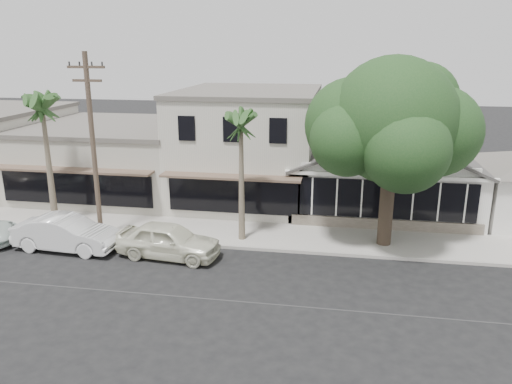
% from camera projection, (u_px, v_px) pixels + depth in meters
% --- Properties ---
extents(ground, '(140.00, 140.00, 0.00)m').
position_uv_depth(ground, '(264.00, 304.00, 18.51)').
color(ground, black).
rests_on(ground, ground).
extents(sidewalk_north, '(90.00, 3.50, 0.15)m').
position_uv_depth(sidewalk_north, '(133.00, 227.00, 26.17)').
color(sidewalk_north, '#9E9991').
rests_on(sidewalk_north, ground).
extents(corner_shop, '(10.40, 8.60, 5.10)m').
position_uv_depth(corner_shop, '(382.00, 165.00, 28.79)').
color(corner_shop, white).
rests_on(corner_shop, ground).
extents(row_building_near, '(8.00, 10.00, 6.50)m').
position_uv_depth(row_building_near, '(249.00, 147.00, 30.87)').
color(row_building_near, '#B8B5A6').
rests_on(row_building_near, ground).
extents(row_building_midnear, '(10.00, 10.00, 4.20)m').
position_uv_depth(row_building_midnear, '(114.00, 159.00, 32.64)').
color(row_building_midnear, '#B4AEA1').
rests_on(row_building_midnear, ground).
extents(utility_pole, '(1.80, 0.24, 9.00)m').
position_uv_depth(utility_pole, '(93.00, 143.00, 23.55)').
color(utility_pole, brown).
rests_on(utility_pole, ground).
extents(car_0, '(4.88, 2.38, 1.60)m').
position_uv_depth(car_0, '(169.00, 240.00, 22.44)').
color(car_0, silver).
rests_on(car_0, ground).
extents(car_1, '(5.01, 2.00, 1.62)m').
position_uv_depth(car_1, '(66.00, 233.00, 23.26)').
color(car_1, silver).
rests_on(car_1, ground).
extents(shade_tree, '(8.01, 7.25, 8.89)m').
position_uv_depth(shade_tree, '(390.00, 124.00, 22.48)').
color(shade_tree, '#3F3426').
rests_on(shade_tree, ground).
extents(palm_east, '(2.81, 2.81, 6.76)m').
position_uv_depth(palm_east, '(241.00, 124.00, 22.85)').
color(palm_east, '#726651').
rests_on(palm_east, ground).
extents(palm_mid, '(2.91, 2.91, 7.45)m').
position_uv_depth(palm_mid, '(42.00, 106.00, 24.89)').
color(palm_mid, '#726651').
rests_on(palm_mid, ground).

